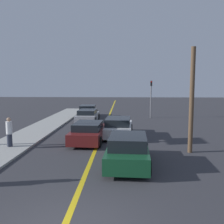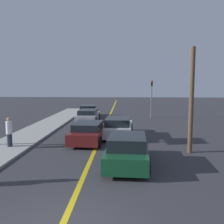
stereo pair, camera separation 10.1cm
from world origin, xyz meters
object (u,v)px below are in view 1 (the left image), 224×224
car_parked_left_lot (88,116)px  utility_pole (192,101)px  traffic_light (151,95)px  car_oncoming_far (88,111)px  pedestrian_far_standing (9,132)px  car_near_right_lane (128,150)px  car_far_distant (118,127)px  car_ahead_center (89,132)px

car_parked_left_lot → utility_pole: utility_pole is taller
car_parked_left_lot → traffic_light: traffic_light is taller
car_oncoming_far → pedestrian_far_standing: bearing=-104.2°
car_near_right_lane → car_parked_left_lot: size_ratio=0.95×
car_far_distant → traffic_light: size_ratio=1.13×
traffic_light → pedestrian_far_standing: bearing=-126.2°
car_near_right_lane → utility_pole: (3.38, 2.20, 2.10)m
car_near_right_lane → pedestrian_far_standing: bearing=161.4°
car_oncoming_far → utility_pole: size_ratio=0.76×
car_near_right_lane → pedestrian_far_standing: pedestrian_far_standing is taller
pedestrian_far_standing → car_parked_left_lot: bearing=73.1°
car_ahead_center → utility_pole: size_ratio=0.79×
car_ahead_center → traffic_light: traffic_light is taller
car_ahead_center → traffic_light: size_ratio=1.11×
car_far_distant → car_parked_left_lot: bearing=117.8°
car_ahead_center → pedestrian_far_standing: pedestrian_far_standing is taller
traffic_light → utility_pole: bearing=-87.4°
utility_pole → traffic_light: bearing=92.6°
car_parked_left_lot → car_near_right_lane: bearing=-73.7°
car_near_right_lane → car_parked_left_lot: bearing=108.6°
car_oncoming_far → traffic_light: traffic_light is taller
car_near_right_lane → car_oncoming_far: (-4.01, 16.05, -0.05)m
car_far_distant → utility_pole: utility_pole is taller
car_near_right_lane → car_ahead_center: 4.99m
car_near_right_lane → car_ahead_center: bearing=121.3°
pedestrian_far_standing → utility_pole: (10.02, -0.41, 1.83)m
car_oncoming_far → pedestrian_far_standing: 13.70m
car_far_distant → car_oncoming_far: (-3.46, 9.87, -0.01)m
pedestrian_far_standing → utility_pole: size_ratio=0.30×
pedestrian_far_standing → traffic_light: bearing=53.8°
car_parked_left_lot → pedestrian_far_standing: (-3.06, -10.09, 0.36)m
pedestrian_far_standing → traffic_light: (9.41, 12.87, 1.48)m
car_near_right_lane → utility_pole: size_ratio=0.77×
car_parked_left_lot → utility_pole: 12.79m
car_parked_left_lot → traffic_light: size_ratio=1.14×
car_far_distant → traffic_light: traffic_light is taller
car_near_right_lane → car_far_distant: size_ratio=0.96×
car_parked_left_lot → traffic_light: (6.35, 2.77, 1.85)m
car_far_distant → traffic_light: bearing=73.2°
car_far_distant → utility_pole: (3.93, -3.98, 2.14)m
car_ahead_center → pedestrian_far_standing: size_ratio=2.64×
car_oncoming_far → car_ahead_center: bearing=-85.2°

